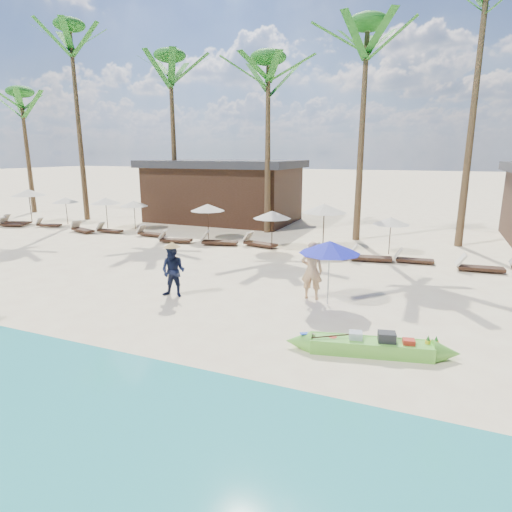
% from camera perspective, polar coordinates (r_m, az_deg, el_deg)
% --- Properties ---
extents(ground, '(240.00, 240.00, 0.00)m').
position_cam_1_polar(ground, '(12.77, -7.65, -8.59)').
color(ground, '#FFEFBC').
rests_on(ground, ground).
extents(wet_sand_strip, '(240.00, 4.50, 0.01)m').
position_cam_1_polar(wet_sand_strip, '(9.29, -24.15, -18.76)').
color(wet_sand_strip, tan).
rests_on(wet_sand_strip, ground).
extents(green_canoe, '(4.60, 1.28, 0.59)m').
position_cam_1_polar(green_canoe, '(11.03, 15.02, -11.53)').
color(green_canoe, '#69C93D').
rests_on(green_canoe, ground).
extents(tourist, '(0.76, 0.54, 1.97)m').
position_cam_1_polar(tourist, '(14.37, 7.45, -1.90)').
color(tourist, tan).
rests_on(tourist, ground).
extents(vendor_green, '(0.95, 0.78, 1.79)m').
position_cam_1_polar(vendor_green, '(14.75, -10.97, -2.00)').
color(vendor_green, '#131935').
rests_on(vendor_green, ground).
extents(blue_umbrella, '(1.95, 1.95, 2.10)m').
position_cam_1_polar(blue_umbrella, '(13.72, 9.80, 1.18)').
color(blue_umbrella, '#99999E').
rests_on(blue_umbrella, ground).
extents(resort_parasol_0, '(2.27, 2.27, 2.33)m').
position_cam_1_polar(resort_parasol_0, '(34.10, -28.06, 7.48)').
color(resort_parasol_0, '#351F16').
rests_on(resort_parasol_0, ground).
extents(lounger_0_right, '(1.76, 0.93, 0.57)m').
position_cam_1_polar(lounger_0_right, '(32.92, -29.95, 3.72)').
color(lounger_0_right, '#351F16').
rests_on(lounger_0_right, ground).
extents(resort_parasol_1, '(1.79, 1.79, 1.85)m').
position_cam_1_polar(resort_parasol_1, '(32.21, -24.07, 6.83)').
color(resort_parasol_1, '#351F16').
rests_on(resort_parasol_1, ground).
extents(lounger_1_left, '(1.98, 1.04, 0.64)m').
position_cam_1_polar(lounger_1_left, '(33.68, -29.46, 4.01)').
color(lounger_1_left, '#351F16').
rests_on(lounger_1_left, ground).
extents(lounger_1_right, '(1.70, 0.90, 0.55)m').
position_cam_1_polar(lounger_1_right, '(31.68, -26.05, 3.83)').
color(lounger_1_right, '#351F16').
rests_on(lounger_1_right, ground).
extents(resort_parasol_2, '(1.93, 1.93, 1.99)m').
position_cam_1_polar(resort_parasol_2, '(29.44, -19.42, 6.96)').
color(resort_parasol_2, '#351F16').
rests_on(resort_parasol_2, ground).
extents(lounger_2_left, '(1.94, 1.08, 0.63)m').
position_cam_1_polar(lounger_2_left, '(28.64, -22.24, 3.35)').
color(lounger_2_left, '#351F16').
rests_on(lounger_2_left, ground).
extents(resort_parasol_3, '(1.78, 1.78, 1.83)m').
position_cam_1_polar(resort_parasol_3, '(28.54, -15.98, 6.73)').
color(resort_parasol_3, '#351F16').
rests_on(resort_parasol_3, ground).
extents(lounger_3_left, '(1.69, 0.62, 0.56)m').
position_cam_1_polar(lounger_3_left, '(27.89, -19.06, 3.32)').
color(lounger_3_left, '#351F16').
rests_on(lounger_3_left, ground).
extents(lounger_3_right, '(1.78, 0.63, 0.59)m').
position_cam_1_polar(lounger_3_right, '(26.01, -13.99, 2.99)').
color(lounger_3_right, '#351F16').
rests_on(lounger_3_right, ground).
extents(resort_parasol_4, '(1.95, 1.95, 2.00)m').
position_cam_1_polar(resort_parasol_4, '(24.34, -6.46, 6.44)').
color(resort_parasol_4, '#351F16').
rests_on(resort_parasol_4, ground).
extents(lounger_4_left, '(1.89, 0.96, 0.62)m').
position_cam_1_polar(lounger_4_left, '(23.82, -10.91, 2.22)').
color(lounger_4_left, '#351F16').
rests_on(lounger_4_left, ground).
extents(lounger_4_right, '(2.07, 1.09, 0.67)m').
position_cam_1_polar(lounger_4_right, '(22.88, -5.19, 2.00)').
color(lounger_4_right, '#351F16').
rests_on(lounger_4_right, ground).
extents(resort_parasol_5, '(1.92, 1.92, 1.98)m').
position_cam_1_polar(resort_parasol_5, '(21.52, 2.16, 5.52)').
color(resort_parasol_5, '#351F16').
rests_on(resort_parasol_5, ground).
extents(lounger_5_left, '(2.01, 0.97, 0.65)m').
position_cam_1_polar(lounger_5_left, '(22.43, 0.31, 1.81)').
color(lounger_5_left, '#351F16').
rests_on(lounger_5_left, ground).
extents(resort_parasol_6, '(2.26, 2.26, 2.33)m').
position_cam_1_polar(resort_parasol_6, '(21.75, 9.09, 6.30)').
color(resort_parasol_6, '#351F16').
rests_on(resort_parasol_6, ground).
extents(lounger_6_left, '(1.75, 0.66, 0.58)m').
position_cam_1_polar(lounger_6_left, '(20.31, 9.40, 0.30)').
color(lounger_6_left, '#351F16').
rests_on(lounger_6_left, ground).
extents(lounger_6_right, '(2.00, 0.90, 0.66)m').
position_cam_1_polar(lounger_6_right, '(20.05, 14.66, -0.07)').
color(lounger_6_right, '#351F16').
rests_on(lounger_6_right, ground).
extents(resort_parasol_7, '(1.76, 1.76, 1.82)m').
position_cam_1_polar(resort_parasol_7, '(21.44, 17.56, 4.48)').
color(resort_parasol_7, '#351F16').
rests_on(resort_parasol_7, ground).
extents(lounger_7_left, '(1.73, 0.67, 0.58)m').
position_cam_1_polar(lounger_7_left, '(20.30, 20.05, -0.37)').
color(lounger_7_left, '#351F16').
rests_on(lounger_7_left, ground).
extents(lounger_7_right, '(1.91, 0.76, 0.63)m').
position_cam_1_polar(lounger_7_right, '(19.94, 27.41, -1.27)').
color(lounger_7_right, '#351F16').
rests_on(lounger_7_right, ground).
extents(palm_0, '(2.08, 2.08, 9.90)m').
position_cam_1_polar(palm_0, '(40.13, -28.73, 16.73)').
color(palm_0, brown).
rests_on(palm_0, ground).
extents(palm_1, '(2.08, 2.08, 13.60)m').
position_cam_1_polar(palm_1, '(34.39, -23.24, 22.64)').
color(palm_1, brown).
rests_on(palm_1, ground).
extents(palm_2, '(2.08, 2.08, 11.33)m').
position_cam_1_polar(palm_2, '(30.48, -11.27, 21.61)').
color(palm_2, brown).
rests_on(palm_2, ground).
extents(palm_3, '(2.08, 2.08, 10.52)m').
position_cam_1_polar(palm_3, '(26.47, 1.63, 21.78)').
color(palm_3, brown).
rests_on(palm_3, ground).
extents(palm_4, '(2.08, 2.08, 11.70)m').
position_cam_1_polar(palm_4, '(24.94, 14.43, 23.94)').
color(palm_4, brown).
rests_on(palm_4, ground).
extents(palm_5, '(2.08, 2.08, 13.60)m').
position_cam_1_polar(palm_5, '(25.33, 28.06, 25.87)').
color(palm_5, brown).
rests_on(palm_5, ground).
extents(pavilion_west, '(10.80, 6.60, 4.30)m').
position_cam_1_polar(pavilion_west, '(31.15, -4.38, 8.74)').
color(pavilion_west, '#351F16').
rests_on(pavilion_west, ground).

